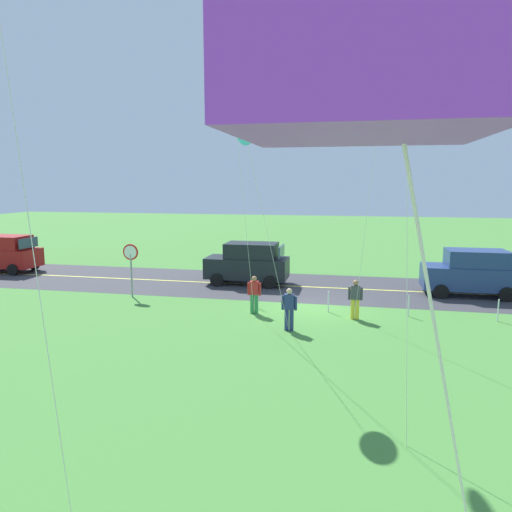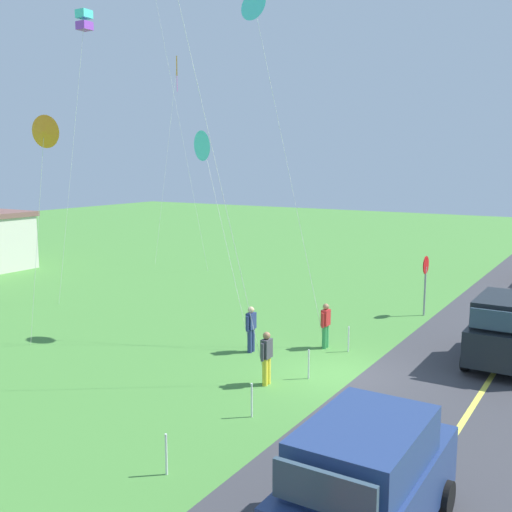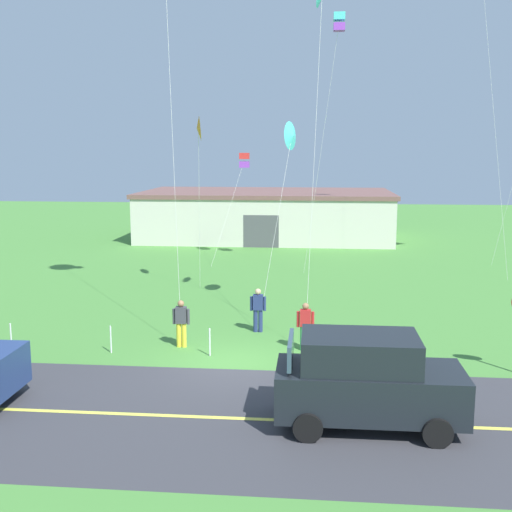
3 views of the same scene
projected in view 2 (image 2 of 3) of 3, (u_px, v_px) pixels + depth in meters
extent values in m
cube|color=#478438|center=(341.00, 376.00, 18.56)|extent=(120.00, 120.00, 0.10)
cube|color=#38383D|center=(476.00, 401.00, 16.48)|extent=(120.00, 7.00, 0.00)
cube|color=#E5E04C|center=(476.00, 401.00, 16.48)|extent=(120.00, 0.16, 0.00)
cube|color=black|center=(507.00, 336.00, 19.46)|extent=(4.40, 1.90, 1.10)
cube|color=black|center=(508.00, 309.00, 19.10)|extent=(2.73, 1.75, 0.80)
cube|color=#334756|center=(498.00, 321.00, 17.74)|extent=(0.10, 1.62, 0.60)
cylinder|color=black|center=(484.00, 338.00, 21.24)|extent=(0.68, 0.22, 0.68)
cylinder|color=black|center=(466.00, 360.00, 18.83)|extent=(0.68, 0.22, 0.68)
cube|color=navy|center=(369.00, 492.00, 10.29)|extent=(4.40, 1.90, 1.10)
cube|color=navy|center=(365.00, 446.00, 9.93)|extent=(2.73, 1.75, 0.80)
cube|color=#334756|center=(387.00, 422.00, 10.84)|extent=(0.10, 1.61, 0.64)
cube|color=#334756|center=(323.00, 491.00, 8.56)|extent=(0.10, 1.61, 0.60)
cylinder|color=black|center=(349.00, 471.00, 12.07)|extent=(0.68, 0.22, 0.68)
cylinder|color=black|center=(445.00, 499.00, 11.09)|extent=(0.68, 0.22, 0.68)
cylinder|color=gray|center=(425.00, 291.00, 25.51)|extent=(0.08, 0.08, 2.10)
cylinder|color=red|center=(426.00, 265.00, 25.34)|extent=(0.76, 0.04, 0.76)
cylinder|color=white|center=(425.00, 265.00, 25.35)|extent=(0.62, 0.01, 0.62)
cylinder|color=navy|center=(250.00, 341.00, 20.60)|extent=(0.16, 0.16, 0.82)
cylinder|color=navy|center=(252.00, 340.00, 20.75)|extent=(0.16, 0.16, 0.82)
cube|color=navy|center=(251.00, 321.00, 20.57)|extent=(0.36, 0.22, 0.56)
cylinder|color=navy|center=(247.00, 324.00, 20.38)|extent=(0.10, 0.10, 0.52)
cylinder|color=navy|center=(255.00, 321.00, 20.78)|extent=(0.10, 0.10, 0.52)
sphere|color=#D8AD84|center=(251.00, 310.00, 20.51)|extent=(0.22, 0.22, 0.22)
cylinder|color=yellow|center=(265.00, 372.00, 17.55)|extent=(0.16, 0.16, 0.82)
cylinder|color=yellow|center=(268.00, 370.00, 17.70)|extent=(0.16, 0.16, 0.82)
cube|color=#3F3F47|center=(267.00, 349.00, 17.52)|extent=(0.36, 0.22, 0.56)
cylinder|color=#3F3F47|center=(262.00, 352.00, 17.33)|extent=(0.10, 0.10, 0.52)
cylinder|color=#3F3F47|center=(271.00, 348.00, 17.73)|extent=(0.10, 0.10, 0.52)
sphere|color=#9E704C|center=(267.00, 336.00, 17.46)|extent=(0.22, 0.22, 0.22)
cylinder|color=#338C4C|center=(324.00, 337.00, 21.04)|extent=(0.16, 0.16, 0.82)
cylinder|color=#338C4C|center=(326.00, 336.00, 21.19)|extent=(0.16, 0.16, 0.82)
cube|color=red|center=(326.00, 318.00, 21.01)|extent=(0.36, 0.22, 0.56)
cylinder|color=red|center=(323.00, 320.00, 20.82)|extent=(0.10, 0.10, 0.52)
cylinder|color=red|center=(329.00, 317.00, 21.22)|extent=(0.10, 0.10, 0.52)
sphere|color=#9E704C|center=(326.00, 307.00, 20.95)|extent=(0.22, 0.22, 0.22)
cylinder|color=silver|center=(227.00, 246.00, 21.34)|extent=(1.08, 2.70, 7.06)
cone|color=#4CD8D8|center=(204.00, 146.00, 21.93)|extent=(0.60, 1.10, 1.11)
cylinder|color=silver|center=(204.00, 111.00, 16.88)|extent=(1.17, 3.48, 15.79)
cylinder|color=silver|center=(290.00, 176.00, 21.24)|extent=(0.40, 3.17, 11.94)
cone|color=#4CD8D8|center=(255.00, 6.00, 21.29)|extent=(0.51, 1.14, 1.11)
cylinder|color=silver|center=(71.00, 164.00, 27.32)|extent=(1.61, 0.75, 12.73)
cube|color=#4CD8D8|center=(84.00, 14.00, 26.78)|extent=(0.56, 0.56, 0.36)
cube|color=purple|center=(85.00, 26.00, 26.86)|extent=(0.56, 0.56, 0.36)
cylinder|color=silver|center=(180.00, 124.00, 34.56)|extent=(1.82, 2.46, 17.29)
cylinder|color=silver|center=(166.00, 165.00, 38.62)|extent=(2.38, 0.19, 12.57)
cube|color=orange|center=(177.00, 66.00, 38.60)|extent=(0.81, 0.70, 1.30)
cylinder|color=#D859BF|center=(177.00, 80.00, 38.74)|extent=(0.04, 0.04, 1.40)
cylinder|color=silver|center=(37.00, 242.00, 20.78)|extent=(0.24, 1.06, 7.47)
cone|color=orange|center=(44.00, 132.00, 20.03)|extent=(0.46, 1.13, 1.11)
cylinder|color=silver|center=(166.00, 454.00, 12.53)|extent=(0.05, 0.05, 0.90)
cylinder|color=silver|center=(252.00, 400.00, 15.38)|extent=(0.05, 0.05, 0.90)
cylinder|color=silver|center=(309.00, 364.00, 18.12)|extent=(0.05, 0.05, 0.90)
cylinder|color=silver|center=(349.00, 339.00, 20.70)|extent=(0.05, 0.05, 0.90)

